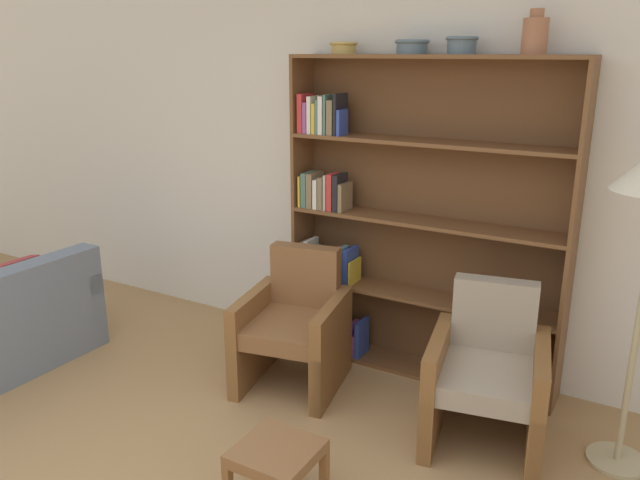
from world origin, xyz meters
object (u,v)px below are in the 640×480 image
object	(u,v)px
bowl_cream	(462,44)
footstool	(277,458)
bowl_stoneware	(343,47)
armchair_cushioned	(487,375)
bookshelf	(400,226)
bowl_slate	(412,46)
vase_tall	(535,35)
armchair_leather	(294,327)

from	to	relation	value
bowl_cream	footstool	distance (m)	2.57
bowl_cream	footstool	size ratio (longest dim) A/B	0.52
bowl_stoneware	armchair_cushioned	xyz separation A→B (m)	(1.26, -0.57, -1.80)
bookshelf	bowl_cream	xyz separation A→B (m)	(0.36, -0.02, 1.19)
bookshelf	bowl_stoneware	size ratio (longest dim) A/B	11.44
footstool	bookshelf	bearing A→B (deg)	93.92
bookshelf	armchair_cushioned	distance (m)	1.19
armchair_cushioned	bookshelf	bearing A→B (deg)	-46.89
armchair_cushioned	bowl_cream	bearing A→B (deg)	-62.38
bookshelf	bowl_slate	size ratio (longest dim) A/B	9.97
bowl_cream	footstool	bearing A→B (deg)	-98.38
bowl_slate	footstool	size ratio (longest dim) A/B	0.57
bowl_cream	armchair_cushioned	world-z (taller)	bowl_cream
bowl_stoneware	bowl_slate	size ratio (longest dim) A/B	0.87
armchair_cushioned	footstool	size ratio (longest dim) A/B	2.38
bookshelf	vase_tall	xyz separation A→B (m)	(0.78, -0.02, 1.23)
footstool	armchair_cushioned	bearing A→B (deg)	57.57
vase_tall	armchair_leather	world-z (taller)	vase_tall
bowl_cream	bowl_stoneware	bearing A→B (deg)	180.00
bookshelf	vase_tall	size ratio (longest dim) A/B	8.76
bowl_cream	armchair_cushioned	distance (m)	1.95
bowl_cream	armchair_leather	size ratio (longest dim) A/B	0.22
bookshelf	armchair_leather	distance (m)	0.99
bowl_stoneware	bowl_cream	size ratio (longest dim) A/B	0.96
bookshelf	armchair_cushioned	xyz separation A→B (m)	(0.82, -0.59, -0.62)
bookshelf	bowl_stoneware	distance (m)	1.25
vase_tall	armchair_leather	size ratio (longest dim) A/B	0.27
vase_tall	armchair_leather	distance (m)	2.32
footstool	bowl_cream	bearing A→B (deg)	81.62
bowl_stoneware	footstool	world-z (taller)	bowl_stoneware
bowl_stoneware	armchair_cushioned	size ratio (longest dim) A/B	0.21
armchair_leather	footstool	bearing A→B (deg)	107.12
bowl_stoneware	armchair_cushioned	world-z (taller)	bowl_stoneware
bowl_stoneware	footstool	size ratio (longest dim) A/B	0.50
bowl_cream	bookshelf	bearing A→B (deg)	176.47
bowl_stoneware	armchair_leather	world-z (taller)	bowl_stoneware
bookshelf	bowl_cream	world-z (taller)	bowl_cream
bookshelf	footstool	world-z (taller)	bookshelf
bowl_stoneware	armchair_cushioned	distance (m)	2.27
armchair_leather	armchair_cushioned	distance (m)	1.30
bookshelf	armchair_leather	size ratio (longest dim) A/B	2.39
bowl_slate	armchair_cushioned	bearing A→B (deg)	-36.47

